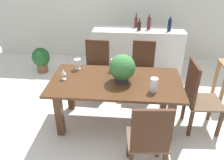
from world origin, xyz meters
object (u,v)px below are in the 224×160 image
wine_bottle_dark (149,23)px  potted_plant_floor (41,59)px  crystal_vase_right (154,84)px  chair_far_left (97,65)px  wine_glass (63,72)px  dining_table (115,89)px  crystal_vase_left (115,64)px  wine_bottle_green (170,25)px  chair_far_right (143,66)px  kitchen_counter (137,53)px  chair_near_right (149,139)px  wine_bottle_clear (136,22)px  crystal_vase_center_near (78,63)px  wine_bottle_amber (139,26)px  flower_centerpiece (122,68)px  chair_foot_end (197,95)px

wine_bottle_dark → potted_plant_floor: (-2.27, -0.08, -0.80)m
crystal_vase_right → chair_far_left: bearing=128.1°
wine_glass → wine_bottle_dark: wine_bottle_dark is taller
dining_table → chair_far_left: (-0.41, 0.93, -0.07)m
dining_table → crystal_vase_right: size_ratio=9.66×
crystal_vase_left → wine_bottle_green: size_ratio=0.66×
chair_far_right → kitchen_counter: size_ratio=0.55×
chair_near_right → wine_bottle_clear: 2.79m
kitchen_counter → potted_plant_floor: bearing=-178.2°
wine_glass → potted_plant_floor: size_ratio=0.28×
wine_glass → dining_table: bearing=0.9°
chair_far_right → chair_far_left: bearing=-176.2°
kitchen_counter → chair_far_left: bearing=-135.1°
crystal_vase_center_near → kitchen_counter: kitchen_counter is taller
crystal_vase_center_near → potted_plant_floor: size_ratio=0.30×
chair_near_right → crystal_vase_left: 1.37m
chair_far_left → chair_far_right: 0.83m
dining_table → chair_far_left: chair_far_left is taller
chair_far_right → wine_bottle_green: (0.50, 0.69, 0.57)m
dining_table → chair_far_left: 1.02m
wine_bottle_clear → wine_glass: bearing=-119.2°
wine_glass → wine_bottle_green: wine_bottle_green is taller
wine_bottle_amber → wine_glass: bearing=-123.6°
dining_table → flower_centerpiece: flower_centerpiece is taller
chair_far_left → flower_centerpiece: bearing=-58.2°
crystal_vase_right → kitchen_counter: bearing=95.0°
chair_far_left → flower_centerpiece: 1.13m
chair_near_right → chair_far_right: chair_near_right is taller
crystal_vase_right → chair_near_right: bearing=-96.9°
flower_centerpiece → wine_bottle_green: wine_bottle_green is taller
wine_bottle_dark → chair_far_left: bearing=-141.2°
chair_far_left → kitchen_counter: kitchen_counter is taller
wine_bottle_green → wine_bottle_clear: bearing=162.9°
chair_far_left → crystal_vase_right: 1.52m
flower_centerpiece → crystal_vase_center_near: 0.77m
wine_glass → potted_plant_floor: 1.98m
potted_plant_floor → wine_bottle_clear: bearing=5.7°
dining_table → wine_bottle_dark: (0.53, 1.69, 0.51)m
chair_far_left → wine_bottle_amber: (0.75, 0.68, 0.54)m
chair_near_right → wine_glass: 1.50m
dining_table → kitchen_counter: size_ratio=1.02×
chair_far_left → wine_bottle_amber: wine_bottle_amber is taller
flower_centerpiece → wine_bottle_amber: bearing=81.0°
chair_foot_end → wine_bottle_green: 1.72m
wine_glass → wine_bottle_clear: bearing=60.8°
wine_glass → wine_bottle_dark: 2.14m
crystal_vase_center_near → kitchen_counter: bearing=55.1°
wine_bottle_amber → wine_bottle_dark: size_ratio=0.79×
wine_bottle_amber → kitchen_counter: bearing=93.5°
dining_table → wine_bottle_clear: 1.90m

